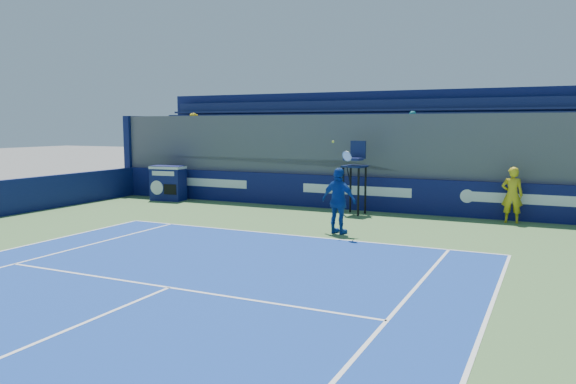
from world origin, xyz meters
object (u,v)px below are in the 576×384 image
at_px(ball_person, 512,195).
at_px(umpire_chair, 355,169).
at_px(tennis_player, 339,201).
at_px(match_clock, 168,182).

height_order(ball_person, umpire_chair, umpire_chair).
relative_size(ball_person, tennis_player, 0.67).
distance_m(ball_person, match_clock, 12.79).
distance_m(ball_person, tennis_player, 5.74).
height_order(match_clock, tennis_player, tennis_player).
height_order(ball_person, tennis_player, tennis_player).
height_order(match_clock, umpire_chair, umpire_chair).
height_order(ball_person, match_clock, ball_person).
relative_size(match_clock, tennis_player, 0.54).
xyz_separation_m(match_clock, umpire_chair, (7.86, -0.09, 0.79)).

